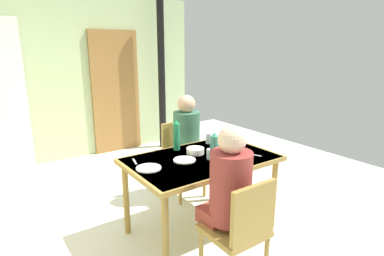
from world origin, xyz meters
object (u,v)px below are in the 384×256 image
Objects in this scene: chair_far_diner at (181,154)px; serving_bowl_center at (195,151)px; person_near_diner at (229,185)px; water_bottle_green_near at (176,136)px; water_bottle_green_far at (214,149)px; dining_table at (201,165)px; person_far_diner at (187,134)px; chair_near_diner at (241,229)px.

chair_far_diner reaches higher than serving_bowl_center.
chair_far_diner is 1.55m from person_near_diner.
water_bottle_green_near is at bearing 112.25° from serving_bowl_center.
chair_far_diner is 1.13× the size of person_near_diner.
person_near_diner is 2.55× the size of water_bottle_green_near.
water_bottle_green_far is (0.05, -0.53, -0.01)m from water_bottle_green_near.
person_near_diner is 1.00m from water_bottle_green_near.
water_bottle_green_far is at bearing -94.32° from dining_table.
person_far_diner is at bearing 70.55° from water_bottle_green_far.
dining_table is 0.40m from water_bottle_green_near.
water_bottle_green_near is at bearing 80.99° from chair_near_diner.
person_near_diner is at bearing -100.25° from water_bottle_green_near.
chair_far_diner is 2.88× the size of water_bottle_green_near.
serving_bowl_center is at bearing 71.49° from person_near_diner.
person_near_diner is 2.64× the size of water_bottle_green_far.
chair_near_diner is at bearing -106.86° from dining_table.
dining_table is 0.84m from chair_near_diner.
person_far_diner is 4.53× the size of serving_bowl_center.
chair_near_diner is 1.19m from water_bottle_green_near.
water_bottle_green_near is 0.53m from water_bottle_green_far.
serving_bowl_center is at bearing 74.11° from chair_near_diner.
dining_table is at bearing 73.14° from chair_near_diner.
serving_bowl_center is (0.02, 0.13, 0.10)m from dining_table.
serving_bowl_center reaches higher than dining_table.
chair_far_diner reaches higher than dining_table.
person_far_diner is at bearing 42.69° from water_bottle_green_near.
water_bottle_green_near is (0.18, 1.11, 0.39)m from chair_near_diner.
person_near_diner is 0.82m from serving_bowl_center.
person_near_diner is at bearing -108.51° from serving_bowl_center.
chair_near_diner is 1.00× the size of chair_far_diner.
person_far_diner is 0.91m from water_bottle_green_far.
chair_far_diner is at bearing 71.57° from chair_near_diner.
person_near_diner reaches higher than dining_table.
person_near_diner reaches higher than water_bottle_green_far.
dining_table is 7.94× the size of serving_bowl_center.
chair_far_diner is 1.10m from water_bottle_green_far.
water_bottle_green_far is 0.35m from serving_bowl_center.
person_far_diner reaches higher than serving_bowl_center.
chair_near_diner is 1.13× the size of person_far_diner.
water_bottle_green_near is at bearing 94.92° from water_bottle_green_far.
person_far_diner is 2.64× the size of water_bottle_green_far.
person_near_diner is 0.51m from water_bottle_green_far.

